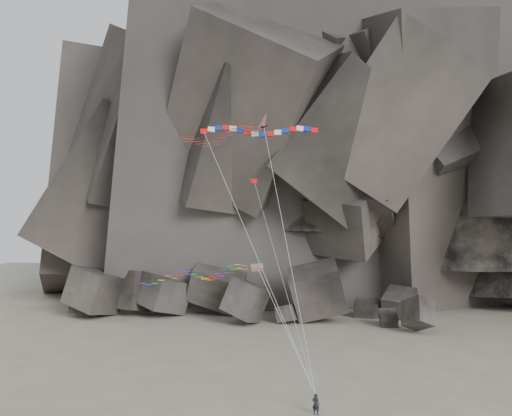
% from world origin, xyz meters
% --- Properties ---
extents(ground, '(260.00, 260.00, 0.00)m').
position_xyz_m(ground, '(0.00, 0.00, 0.00)').
color(ground, gray).
rests_on(ground, ground).
extents(headland, '(110.00, 70.00, 84.00)m').
position_xyz_m(headland, '(0.00, 70.00, 42.00)').
color(headland, '#4F4640').
rests_on(headland, ground).
extents(boulder_field, '(57.66, 16.99, 10.35)m').
position_xyz_m(boulder_field, '(-15.56, 32.98, 2.83)').
color(boulder_field, '#47423F').
rests_on(boulder_field, ground).
extents(kite_flyer, '(0.73, 0.56, 1.89)m').
position_xyz_m(kite_flyer, '(6.73, -4.93, 0.94)').
color(kite_flyer, black).
rests_on(kite_flyer, ground).
extents(delta_kite, '(14.64, 6.78, 24.04)m').
position_xyz_m(delta_kite, '(-3.45, 1.29, 23.75)').
color(delta_kite, red).
rests_on(delta_kite, ground).
extents(banner_kite, '(11.64, 8.39, 23.10)m').
position_xyz_m(banner_kite, '(0.66, 1.69, 23.97)').
color(banner_kite, red).
rests_on(banner_kite, ground).
extents(parafoil_kite, '(17.75, 5.93, 9.92)m').
position_xyz_m(parafoil_kite, '(-5.28, 0.19, 10.29)').
color(parafoil_kite, '#D1DE0C').
rests_on(parafoil_kite, ground).
extents(pennant_kite, '(7.06, 7.41, 17.98)m').
position_xyz_m(pennant_kite, '(1.13, 1.14, 16.21)').
color(pennant_kite, red).
rests_on(pennant_kite, ground).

